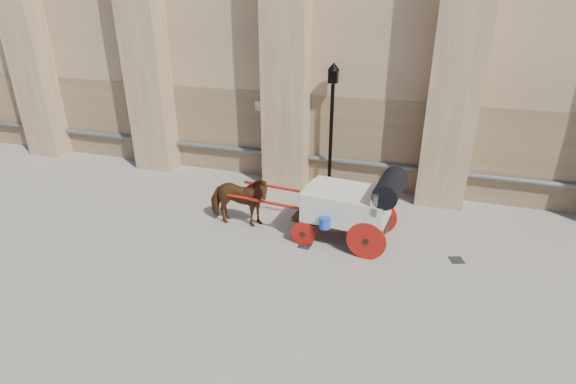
% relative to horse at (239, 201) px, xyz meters
% --- Properties ---
extents(ground, '(90.00, 90.00, 0.00)m').
position_rel_horse_xyz_m(ground, '(1.32, -0.32, -0.76)').
color(ground, gray).
rests_on(ground, ground).
extents(horse, '(1.87, 0.96, 1.53)m').
position_rel_horse_xyz_m(horse, '(0.00, 0.00, 0.00)').
color(horse, brown).
rests_on(horse, ground).
extents(carriage, '(4.69, 1.71, 2.01)m').
position_rel_horse_xyz_m(carriage, '(3.15, 0.10, 0.32)').
color(carriage, black).
rests_on(carriage, ground).
extents(street_lamp, '(0.38, 0.38, 4.10)m').
position_rel_horse_xyz_m(street_lamp, '(1.82, 3.28, 1.43)').
color(street_lamp, black).
rests_on(street_lamp, ground).
extents(drain_grate_near, '(0.35, 0.35, 0.01)m').
position_rel_horse_xyz_m(drain_grate_near, '(2.06, -0.52, -0.76)').
color(drain_grate_near, black).
rests_on(drain_grate_near, ground).
extents(drain_grate_far, '(0.41, 0.41, 0.01)m').
position_rel_horse_xyz_m(drain_grate_far, '(5.82, -0.03, -0.76)').
color(drain_grate_far, black).
rests_on(drain_grate_far, ground).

